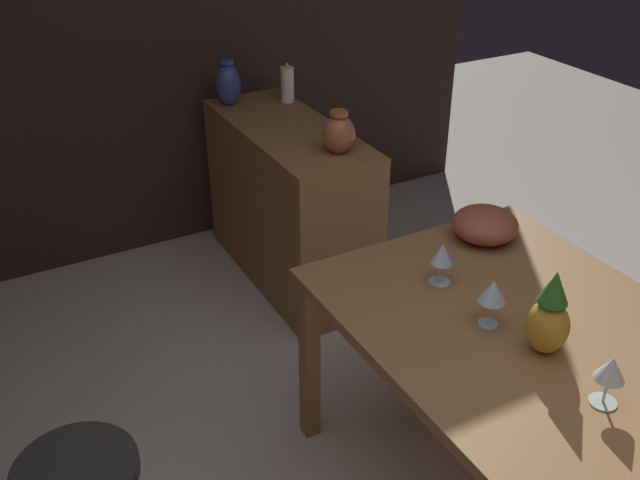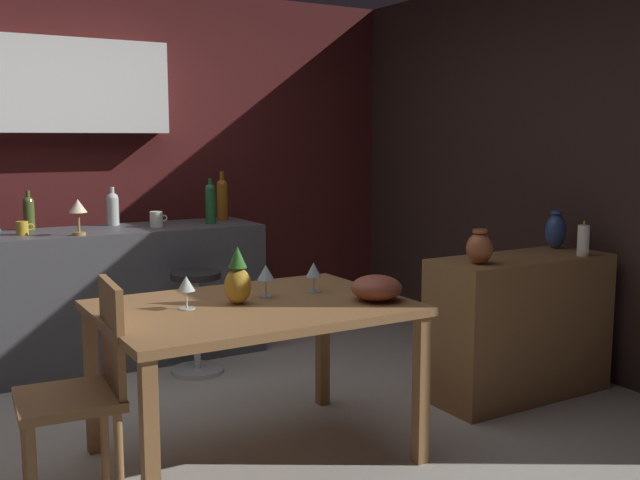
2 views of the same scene
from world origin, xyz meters
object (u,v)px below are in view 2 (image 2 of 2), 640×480
at_px(chair_near_window, 86,385).
at_px(wine_glass_left, 314,271).
at_px(sideboard_cabinet, 519,326).
at_px(fruit_bowl, 376,288).
at_px(wine_bottle_amber, 222,198).
at_px(wine_bottle_olive, 29,212).
at_px(vase_ceramic_blue, 556,231).
at_px(vase_copper, 479,248).
at_px(cup_white, 157,219).
at_px(wine_glass_right, 186,285).
at_px(dining_table, 253,320).
at_px(wine_glass_center, 266,273).
at_px(counter_lamp, 78,209).
at_px(pineapple_centerpiece, 238,279).
at_px(wine_bottle_green, 211,202).
at_px(pillar_candle_tall, 583,240).
at_px(cup_mustard, 23,228).
at_px(bar_stool, 197,319).
at_px(wine_bottle_clear, 113,207).

relative_size(chair_near_window, wine_glass_left, 6.25).
height_order(sideboard_cabinet, fruit_bowl, fruit_bowl).
relative_size(wine_bottle_amber, wine_bottle_olive, 1.38).
relative_size(wine_glass_left, vase_ceramic_blue, 0.63).
distance_m(wine_bottle_amber, vase_copper, 2.12).
relative_size(wine_glass_left, fruit_bowl, 0.61).
bearing_deg(cup_white, wine_glass_right, -104.19).
relative_size(wine_bottle_olive, vase_copper, 1.36).
height_order(dining_table, cup_white, cup_white).
distance_m(dining_table, wine_bottle_olive, 2.18).
height_order(sideboard_cabinet, wine_glass_center, wine_glass_center).
distance_m(wine_glass_left, vase_ceramic_blue, 1.74).
bearing_deg(wine_bottle_olive, wine_glass_center, -69.39).
bearing_deg(sideboard_cabinet, wine_glass_right, 178.11).
relative_size(wine_glass_left, wine_glass_right, 0.99).
height_order(wine_bottle_olive, counter_lamp, wine_bottle_olive).
bearing_deg(dining_table, wine_glass_center, 39.93).
distance_m(pineapple_centerpiece, wine_bottle_olive, 2.11).
relative_size(dining_table, vase_copper, 7.26).
bearing_deg(wine_bottle_green, vase_ceramic_blue, -46.42).
height_order(wine_glass_right, wine_bottle_amber, wine_bottle_amber).
xyz_separation_m(wine_glass_right, wine_glass_center, (0.41, 0.04, 0.01)).
bearing_deg(dining_table, pillar_candle_tall, -4.72).
xyz_separation_m(wine_glass_left, pillar_candle_tall, (1.65, -0.26, 0.06)).
bearing_deg(wine_bottle_olive, pillar_candle_tall, -40.12).
xyz_separation_m(cup_mustard, vase_copper, (2.02, -1.89, -0.03)).
distance_m(pillar_candle_tall, vase_ceramic_blue, 0.30).
bearing_deg(wine_bottle_olive, vase_copper, -47.61).
bearing_deg(chair_near_window, wine_glass_center, 9.74).
xyz_separation_m(pineapple_centerpiece, wine_bottle_amber, (0.75, 1.91, 0.21)).
relative_size(bar_stool, pillar_candle_tall, 3.20).
bearing_deg(wine_bottle_olive, fruit_bowl, -63.26).
bearing_deg(vase_ceramic_blue, sideboard_cabinet, -163.08).
distance_m(wine_glass_center, cup_white, 1.70).
relative_size(fruit_bowl, vase_ceramic_blue, 1.03).
bearing_deg(wine_bottle_amber, vase_copper, -72.63).
bearing_deg(vase_ceramic_blue, wine_bottle_olive, 144.60).
distance_m(fruit_bowl, cup_mustard, 2.40).
xyz_separation_m(wine_glass_center, wine_bottle_clear, (-0.20, 1.95, 0.17)).
xyz_separation_m(wine_glass_right, wine_bottle_amber, (0.99, 1.89, 0.22)).
bearing_deg(wine_glass_left, chair_near_window, -172.88).
bearing_deg(sideboard_cabinet, cup_white, 130.85).
bearing_deg(cup_mustard, wine_bottle_clear, 20.00).
bearing_deg(bar_stool, pillar_candle_tall, -39.80).
bearing_deg(wine_bottle_olive, dining_table, -73.21).
xyz_separation_m(dining_table, pineapple_centerpiece, (-0.06, 0.04, 0.19)).
height_order(wine_glass_right, wine_bottle_clear, wine_bottle_clear).
bearing_deg(vase_copper, bar_stool, 128.04).
bearing_deg(sideboard_cabinet, vase_copper, -171.35).
bearing_deg(cup_mustard, wine_glass_center, -64.65).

